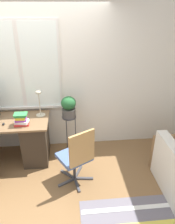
# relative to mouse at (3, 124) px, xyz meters

# --- Properties ---
(ground_plane) EXTENTS (14.00, 14.00, 0.00)m
(ground_plane) POSITION_rel_mouse_xyz_m (0.46, -0.22, -0.79)
(ground_plane) COLOR brown
(wall_back_with_window) EXTENTS (9.00, 0.12, 2.70)m
(wall_back_with_window) POSITION_rel_mouse_xyz_m (0.45, 0.55, 0.57)
(wall_back_with_window) COLOR white
(wall_back_with_window) RESTS_ON ground_plane
(desk) EXTENTS (1.60, 0.69, 0.77)m
(desk) POSITION_rel_mouse_xyz_m (-0.12, 0.13, -0.38)
(desk) COLOR brown
(desk) RESTS_ON ground_plane
(mouse) EXTENTS (0.04, 0.06, 0.03)m
(mouse) POSITION_rel_mouse_xyz_m (0.00, 0.00, 0.00)
(mouse) COLOR black
(mouse) RESTS_ON desk
(desk_lamp) EXTENTS (0.15, 0.15, 0.45)m
(desk_lamp) POSITION_rel_mouse_xyz_m (0.55, 0.27, 0.27)
(desk_lamp) COLOR #BCB299
(desk_lamp) RESTS_ON desk
(book_stack) EXTENTS (0.22, 0.18, 0.20)m
(book_stack) POSITION_rel_mouse_xyz_m (0.29, -0.02, 0.08)
(book_stack) COLOR red
(book_stack) RESTS_ON desk
(office_chair_swivel) EXTENTS (0.58, 0.59, 0.97)m
(office_chair_swivel) POSITION_rel_mouse_xyz_m (1.11, -0.55, -0.29)
(office_chair_swivel) COLOR #47474C
(office_chair_swivel) RESTS_ON ground_plane
(plant_stand) EXTENTS (0.25, 0.25, 0.73)m
(plant_stand) POSITION_rel_mouse_xyz_m (1.03, 0.26, -0.16)
(plant_stand) COLOR #333338
(plant_stand) RESTS_ON ground_plane
(potted_plant) EXTENTS (0.25, 0.25, 0.37)m
(potted_plant) POSITION_rel_mouse_xyz_m (1.03, 0.26, 0.13)
(potted_plant) COLOR #514C47
(potted_plant) RESTS_ON plant_stand
(floor_rug_striped) EXTENTS (1.55, 0.87, 0.01)m
(floor_rug_striped) POSITION_rel_mouse_xyz_m (1.89, -1.35, -0.78)
(floor_rug_striped) COLOR slate
(floor_rug_striped) RESTS_ON ground_plane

